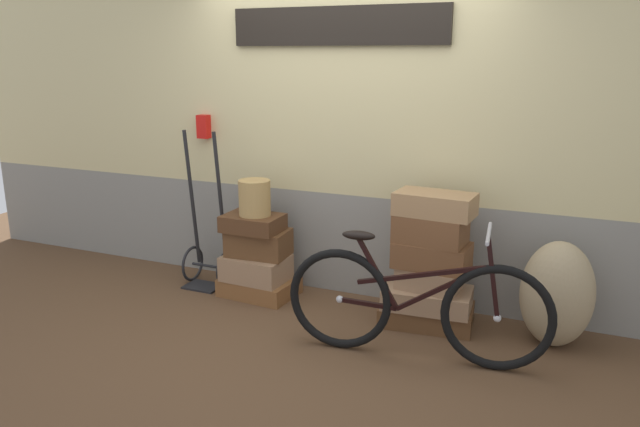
% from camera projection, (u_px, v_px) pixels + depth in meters
% --- Properties ---
extents(ground, '(9.72, 5.20, 0.06)m').
position_uv_depth(ground, '(304.00, 330.00, 4.52)').
color(ground, '#513823').
extents(station_building, '(7.72, 0.74, 2.65)m').
position_uv_depth(station_building, '(348.00, 133.00, 4.93)').
color(station_building, gray).
rests_on(station_building, ground).
extents(suitcase_0, '(0.62, 0.46, 0.14)m').
position_uv_depth(suitcase_0, '(259.00, 286.00, 5.10)').
color(suitcase_0, brown).
rests_on(suitcase_0, ground).
extents(suitcase_1, '(0.53, 0.39, 0.20)m').
position_uv_depth(suitcase_1, '(256.00, 268.00, 5.04)').
color(suitcase_1, '#937051').
rests_on(suitcase_1, suitcase_0).
extents(suitcase_2, '(0.51, 0.35, 0.22)m').
position_uv_depth(suitcase_2, '(259.00, 243.00, 5.01)').
color(suitcase_2, brown).
rests_on(suitcase_2, suitcase_1).
extents(suitcase_3, '(0.47, 0.33, 0.13)m').
position_uv_depth(suitcase_3, '(253.00, 223.00, 4.95)').
color(suitcase_3, '#4C2D19').
rests_on(suitcase_3, suitcase_2).
extents(suitcase_4, '(0.71, 0.48, 0.14)m').
position_uv_depth(suitcase_4, '(426.00, 314.00, 4.56)').
color(suitcase_4, brown).
rests_on(suitcase_4, ground).
extents(suitcase_5, '(0.65, 0.41, 0.15)m').
position_uv_depth(suitcase_5, '(427.00, 298.00, 4.49)').
color(suitcase_5, '#937051').
rests_on(suitcase_5, suitcase_4).
extents(suitcase_6, '(0.47, 0.32, 0.16)m').
position_uv_depth(suitcase_6, '(429.00, 278.00, 4.45)').
color(suitcase_6, '#937051').
rests_on(suitcase_6, suitcase_5).
extents(suitcase_7, '(0.54, 0.34, 0.19)m').
position_uv_depth(suitcase_7, '(432.00, 255.00, 4.41)').
color(suitcase_7, brown).
rests_on(suitcase_7, suitcase_6).
extents(suitcase_8, '(0.52, 0.34, 0.20)m').
position_uv_depth(suitcase_8, '(431.00, 229.00, 4.37)').
color(suitcase_8, brown).
rests_on(suitcase_8, suitcase_7).
extents(suitcase_9, '(0.57, 0.35, 0.16)m').
position_uv_depth(suitcase_9, '(435.00, 204.00, 4.32)').
color(suitcase_9, '#9E754C').
rests_on(suitcase_9, suitcase_8).
extents(wicker_basket, '(0.26, 0.26, 0.29)m').
position_uv_depth(wicker_basket, '(255.00, 198.00, 4.89)').
color(wicker_basket, '#A8844C').
rests_on(wicker_basket, suitcase_3).
extents(luggage_trolley, '(0.37, 0.38, 1.34)m').
position_uv_depth(luggage_trolley, '(208.00, 250.00, 5.28)').
color(luggage_trolley, black).
rests_on(luggage_trolley, ground).
extents(burlap_sack, '(0.49, 0.41, 0.74)m').
position_uv_depth(burlap_sack, '(557.00, 294.00, 4.15)').
color(burlap_sack, '#9E8966').
rests_on(burlap_sack, ground).
extents(bicycle, '(1.72, 0.46, 0.91)m').
position_uv_depth(bicycle, '(415.00, 306.00, 3.97)').
color(bicycle, black).
rests_on(bicycle, ground).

